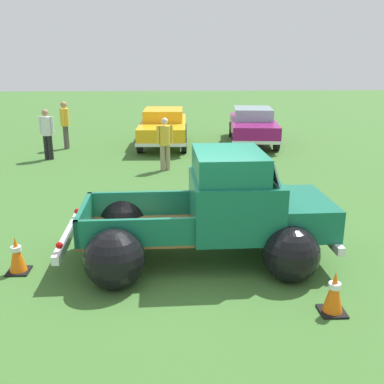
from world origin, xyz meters
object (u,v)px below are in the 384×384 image
object	(u,v)px
vintage_pickup_truck	(218,217)
lane_cone_0	(17,255)
spectator_2	(165,141)
show_car_1	(253,124)
show_car_0	(164,126)
spectator_1	(65,122)
lane_cone_1	(334,293)
spectator_0	(47,131)

from	to	relation	value
vintage_pickup_truck	lane_cone_0	size ratio (longest dim) A/B	7.41
spectator_2	show_car_1	bearing A→B (deg)	-58.63
spectator_2	show_car_0	bearing A→B (deg)	-18.46
spectator_1	lane_cone_1	bearing A→B (deg)	-56.66
show_car_0	spectator_1	xyz separation A→B (m)	(-3.77, -0.58, 0.26)
show_car_0	show_car_1	distance (m)	3.66
show_car_1	lane_cone_1	size ratio (longest dim) A/B	7.61
show_car_0	spectator_1	world-z (taller)	spectator_1
vintage_pickup_truck	spectator_1	bearing A→B (deg)	114.68
vintage_pickup_truck	lane_cone_0	bearing A→B (deg)	-173.76
show_car_0	lane_cone_1	distance (m)	12.69
lane_cone_1	lane_cone_0	bearing A→B (deg)	163.14
show_car_0	spectator_0	bearing A→B (deg)	-56.57
spectator_0	spectator_1	distance (m)	1.86
show_car_1	lane_cone_1	xyz separation A→B (m)	(-1.14, -12.68, -0.47)
vintage_pickup_truck	show_car_0	bearing A→B (deg)	94.56
vintage_pickup_truck	spectator_0	distance (m)	9.55
show_car_1	show_car_0	bearing A→B (deg)	-79.99
show_car_1	spectator_0	size ratio (longest dim) A/B	2.76
show_car_1	lane_cone_0	size ratio (longest dim) A/B	7.61
show_car_0	lane_cone_0	bearing A→B (deg)	-9.83
vintage_pickup_truck	spectator_2	xyz separation A→B (m)	(-1.00, 6.36, 0.18)
spectator_1	lane_cone_0	bearing A→B (deg)	-76.48
show_car_1	spectator_2	world-z (taller)	spectator_2
vintage_pickup_truck	spectator_1	world-z (taller)	vintage_pickup_truck
lane_cone_0	spectator_2	bearing A→B (deg)	70.71
show_car_1	spectator_1	size ratio (longest dim) A/B	2.64
spectator_1	lane_cone_1	xyz separation A→B (m)	(6.28, -11.85, -0.74)
vintage_pickup_truck	spectator_2	distance (m)	6.44
show_car_1	lane_cone_0	xyz separation A→B (m)	(-5.94, -11.22, -0.47)
lane_cone_0	lane_cone_1	world-z (taller)	same
spectator_0	spectator_2	size ratio (longest dim) A/B	1.05
lane_cone_1	show_car_1	bearing A→B (deg)	84.87
show_car_0	spectator_0	world-z (taller)	spectator_0
vintage_pickup_truck	show_car_0	xyz separation A→B (m)	(-1.09, 10.53, 0.03)
spectator_1	spectator_2	distance (m)	5.27
vintage_pickup_truck	spectator_1	size ratio (longest dim) A/B	2.57
spectator_0	show_car_0	bearing A→B (deg)	-47.04
spectator_1	lane_cone_0	size ratio (longest dim) A/B	2.89
lane_cone_0	lane_cone_1	xyz separation A→B (m)	(4.80, -1.45, 0.00)
show_car_1	spectator_0	xyz separation A→B (m)	(-7.62, -2.68, 0.21)
show_car_0	spectator_2	xyz separation A→B (m)	(0.09, -4.17, 0.15)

